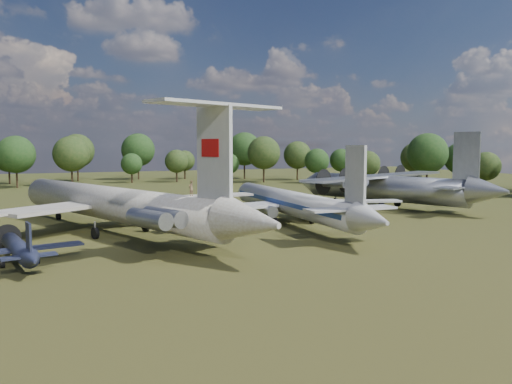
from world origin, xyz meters
name	(u,v)px	position (x,y,z in m)	size (l,w,h in m)	color
ground	(159,234)	(0.00, 0.00, 0.00)	(300.00, 300.00, 0.00)	#283D14
il62_airliner	(111,210)	(-5.13, 3.28, 2.87)	(45.09, 58.62, 5.75)	silver
tu104_jet	(291,207)	(18.51, 1.30, 2.29)	(34.40, 45.87, 4.59)	silver
an12_transport	(384,191)	(41.71, 11.73, 2.80)	(38.09, 42.58, 5.60)	#A6A9AE
small_prop_west	(19,253)	(-14.71, -10.87, 1.14)	(11.37, 15.51, 2.27)	black
person_on_il62	(191,188)	(1.13, -11.55, 6.55)	(0.58, 0.38, 1.60)	olive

